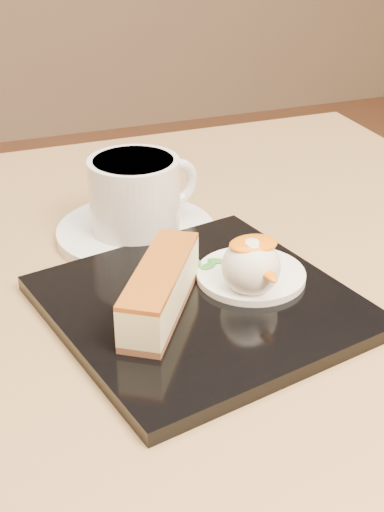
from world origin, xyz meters
name	(u,v)px	position (x,y,z in m)	size (l,w,h in m)	color
table	(163,454)	(0.00, 0.00, 0.56)	(0.80, 0.80, 0.72)	black
dessert_plate	(201,305)	(0.03, -0.01, 0.73)	(0.22, 0.22, 0.01)	black
cheesecake	(160,289)	(0.00, -0.02, 0.75)	(0.09, 0.12, 0.04)	brown
cream_smear	(251,275)	(0.08, 0.00, 0.73)	(0.09, 0.09, 0.01)	white
ice_cream_scoop	(251,267)	(0.07, -0.02, 0.76)	(0.05, 0.05, 0.05)	white
mango_sauce	(253,244)	(0.07, -0.02, 0.77)	(0.04, 0.03, 0.01)	orange
mint_sprig	(207,263)	(0.05, 0.03, 0.74)	(0.03, 0.02, 0.00)	green
saucer	(136,232)	(0.02, 0.13, 0.72)	(0.15, 0.15, 0.01)	white
coffee_cup	(136,193)	(0.02, 0.13, 0.77)	(0.11, 0.08, 0.07)	white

